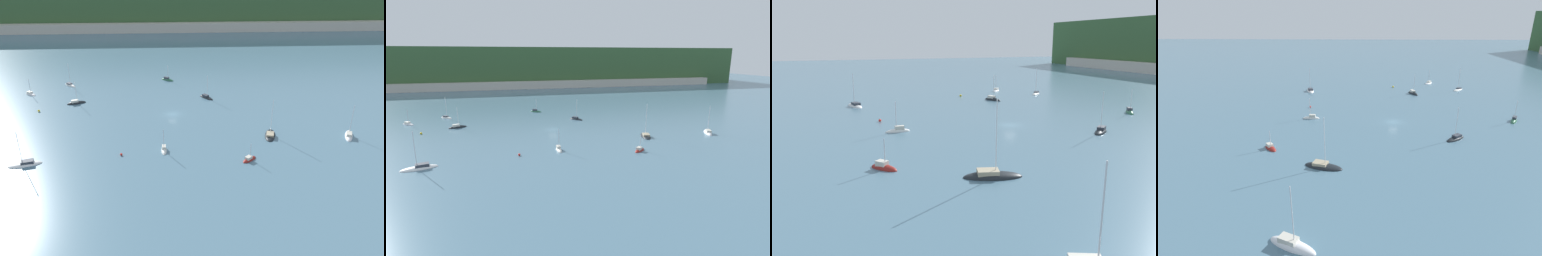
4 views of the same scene
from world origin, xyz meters
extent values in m
plane|color=slate|center=(0.00, 0.00, 0.00)|extent=(600.00, 600.00, 0.00)
cube|color=#385B33|center=(0.00, 177.58, 15.68)|extent=(379.92, 83.63, 31.37)
cube|color=beige|center=(0.00, 132.26, 2.86)|extent=(322.93, 6.00, 5.73)
ellipsoid|color=black|center=(-32.68, 11.00, 0.00)|extent=(6.56, 3.98, 1.73)
cube|color=silver|center=(-33.15, 10.83, 0.91)|extent=(2.59, 2.04, 0.86)
cylinder|color=silver|center=(-32.39, 11.11, 4.03)|extent=(0.14, 0.14, 7.11)
ellipsoid|color=silver|center=(-51.30, 20.89, 0.00)|extent=(5.41, 4.92, 1.21)
cube|color=silver|center=(-51.64, 21.16, 0.70)|extent=(2.36, 2.27, 0.73)
cylinder|color=silver|center=(-51.09, 20.72, 3.10)|extent=(0.14, 0.14, 5.55)
ellipsoid|color=white|center=(-39.31, 30.19, 0.00)|extent=(5.73, 5.72, 1.31)
cube|color=#333842|center=(-39.66, 30.54, 0.66)|extent=(2.51, 2.51, 0.59)
cylinder|color=silver|center=(-39.09, 29.96, 4.57)|extent=(0.14, 0.14, 8.43)
ellipsoid|color=black|center=(12.08, 13.91, 0.00)|extent=(5.45, 6.12, 1.35)
cube|color=#333842|center=(11.77, 14.30, 0.74)|extent=(2.49, 2.62, 0.73)
cylinder|color=silver|center=(12.28, 13.67, 4.29)|extent=(0.14, 0.14, 7.84)
ellipsoid|color=maroon|center=(18.94, -29.88, 0.00)|extent=(4.56, 4.18, 1.34)
cube|color=beige|center=(18.66, -30.11, 0.76)|extent=(2.00, 1.93, 0.78)
cylinder|color=silver|center=(19.12, -29.73, 2.43)|extent=(0.14, 0.14, 4.12)
ellipsoid|color=silver|center=(49.40, -18.39, 0.00)|extent=(4.68, 7.37, 1.88)
cube|color=beige|center=(49.17, -18.92, 0.92)|extent=(2.31, 2.92, 0.81)
cylinder|color=silver|center=(49.54, -18.06, 4.90)|extent=(0.14, 0.14, 8.77)
ellipsoid|color=white|center=(-36.22, -29.33, 0.00)|extent=(8.49, 4.55, 1.42)
cube|color=#333842|center=(-35.59, -29.16, 0.77)|extent=(3.28, 2.46, 0.76)
cylinder|color=silver|center=(-36.61, -29.43, 4.71)|extent=(0.14, 0.14, 8.63)
ellipsoid|color=#2D6647|center=(-1.79, 34.63, 0.00)|extent=(5.52, 4.21, 1.55)
cube|color=#333842|center=(-2.17, 34.86, 0.87)|extent=(2.25, 1.94, 0.89)
cylinder|color=silver|center=(-1.56, 34.48, 3.25)|extent=(0.14, 0.14, 5.64)
ellipsoid|color=white|center=(-2.41, -23.88, 0.00)|extent=(1.47, 4.97, 1.34)
cube|color=beige|center=(-2.41, -23.48, 0.79)|extent=(1.01, 1.79, 0.84)
cylinder|color=silver|center=(-2.40, -24.13, 3.26)|extent=(0.14, 0.14, 5.79)
ellipsoid|color=black|center=(27.38, -16.80, 0.00)|extent=(4.95, 8.49, 1.49)
cube|color=tan|center=(27.20, -17.41, 0.74)|extent=(2.71, 3.32, 0.66)
cylinder|color=silver|center=(27.49, -16.41, 5.49)|extent=(0.14, 0.14, 10.17)
sphere|color=red|center=(-13.26, -25.82, 0.32)|extent=(0.63, 0.63, 0.63)
sphere|color=yellow|center=(-43.27, 4.39, 0.35)|extent=(0.69, 0.69, 0.69)
camera|label=1|loc=(0.24, -109.77, 47.34)|focal=35.00mm
camera|label=2|loc=(-17.05, -101.16, 25.58)|focal=28.00mm
camera|label=3|loc=(70.16, -36.94, 17.82)|focal=35.00mm
camera|label=4|loc=(80.45, -9.83, 28.68)|focal=28.00mm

